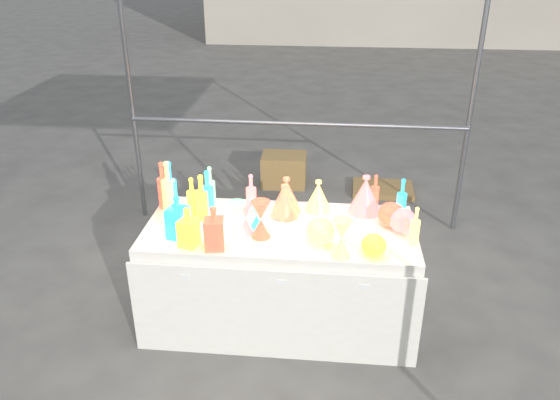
# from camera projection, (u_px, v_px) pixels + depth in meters

# --- Properties ---
(ground) EXTENTS (80.00, 80.00, 0.00)m
(ground) POSITION_uv_depth(u_px,v_px,m) (280.00, 317.00, 3.97)
(ground) COLOR slate
(ground) RESTS_ON ground
(display_table) EXTENTS (1.84, 0.83, 0.75)m
(display_table) POSITION_uv_depth(u_px,v_px,m) (280.00, 275.00, 3.80)
(display_table) COLOR white
(display_table) RESTS_ON ground
(cardboard_box_closed) EXTENTS (0.49, 0.36, 0.35)m
(cardboard_box_closed) POSITION_uv_depth(u_px,v_px,m) (284.00, 170.00, 6.03)
(cardboard_box_closed) COLOR olive
(cardboard_box_closed) RESTS_ON ground
(cardboard_box_flat) EXTENTS (0.66, 0.48, 0.06)m
(cardboard_box_flat) POSITION_uv_depth(u_px,v_px,m) (383.00, 189.00, 5.92)
(cardboard_box_flat) COLOR olive
(cardboard_box_flat) RESTS_ON ground
(bottle_0) EXTENTS (0.09, 0.09, 0.28)m
(bottle_0) POSITION_uv_depth(u_px,v_px,m) (192.00, 196.00, 3.75)
(bottle_0) COLOR #E74015
(bottle_0) RESTS_ON display_table
(bottle_1) EXTENTS (0.11, 0.11, 0.38)m
(bottle_1) POSITION_uv_depth(u_px,v_px,m) (170.00, 187.00, 3.76)
(bottle_1) COLOR #167916
(bottle_1) RESTS_ON display_table
(bottle_2) EXTENTS (0.08, 0.08, 0.35)m
(bottle_2) POSITION_uv_depth(u_px,v_px,m) (163.00, 185.00, 3.83)
(bottle_2) COLOR orange
(bottle_2) RESTS_ON display_table
(bottle_3) EXTENTS (0.09, 0.09, 0.28)m
(bottle_3) POSITION_uv_depth(u_px,v_px,m) (251.00, 193.00, 3.80)
(bottle_3) COLOR #2E22C8
(bottle_3) RESTS_ON display_table
(bottle_4) EXTENTS (0.11, 0.11, 0.39)m
(bottle_4) POSITION_uv_depth(u_px,v_px,m) (168.00, 187.00, 3.75)
(bottle_4) COLOR #168A81
(bottle_4) RESTS_ON display_table
(bottle_5) EXTENTS (0.08, 0.08, 0.31)m
(bottle_5) POSITION_uv_depth(u_px,v_px,m) (210.00, 187.00, 3.84)
(bottle_5) COLOR #BA259C
(bottle_5) RESTS_ON display_table
(bottle_6) EXTENTS (0.10, 0.10, 0.33)m
(bottle_6) POSITION_uv_depth(u_px,v_px,m) (202.00, 197.00, 3.68)
(bottle_6) COLOR #E74015
(bottle_6) RESTS_ON display_table
(bottle_7) EXTENTS (0.09, 0.09, 0.34)m
(bottle_7) POSITION_uv_depth(u_px,v_px,m) (208.00, 193.00, 3.72)
(bottle_7) COLOR #167916
(bottle_7) RESTS_ON display_table
(decanter_0) EXTENTS (0.13, 0.13, 0.27)m
(decanter_0) POSITION_uv_depth(u_px,v_px,m) (188.00, 227.00, 3.36)
(decanter_0) COLOR #E74015
(decanter_0) RESTS_ON display_table
(decanter_1) EXTENTS (0.14, 0.14, 0.29)m
(decanter_1) POSITION_uv_depth(u_px,v_px,m) (214.00, 228.00, 3.33)
(decanter_1) COLOR orange
(decanter_1) RESTS_ON display_table
(decanter_2) EXTENTS (0.15, 0.15, 0.29)m
(decanter_2) POSITION_uv_depth(u_px,v_px,m) (178.00, 216.00, 3.46)
(decanter_2) COLOR #167916
(decanter_2) RESTS_ON display_table
(hourglass_0) EXTENTS (0.16, 0.16, 0.25)m
(hourglass_0) POSITION_uv_depth(u_px,v_px,m) (261.00, 219.00, 3.47)
(hourglass_0) COLOR orange
(hourglass_0) RESTS_ON display_table
(hourglass_1) EXTENTS (0.12, 0.12, 0.21)m
(hourglass_1) POSITION_uv_depth(u_px,v_px,m) (246.00, 218.00, 3.52)
(hourglass_1) COLOR #2E22C8
(hourglass_1) RESTS_ON display_table
(hourglass_2) EXTENTS (0.15, 0.15, 0.25)m
(hourglass_2) POSITION_uv_depth(u_px,v_px,m) (342.00, 238.00, 3.25)
(hourglass_2) COLOR #168A81
(hourglass_2) RESTS_ON display_table
(hourglass_3) EXTENTS (0.13, 0.13, 0.24)m
(hourglass_3) POSITION_uv_depth(u_px,v_px,m) (237.00, 219.00, 3.48)
(hourglass_3) COLOR #BA259C
(hourglass_3) RESTS_ON display_table
(hourglass_5) EXTENTS (0.13, 0.13, 0.21)m
(hourglass_5) POSITION_uv_depth(u_px,v_px,m) (256.00, 215.00, 3.57)
(hourglass_5) COLOR #167916
(hourglass_5) RESTS_ON display_table
(globe_0) EXTENTS (0.19, 0.19, 0.13)m
(globe_0) POSITION_uv_depth(u_px,v_px,m) (374.00, 247.00, 3.29)
(globe_0) COLOR #E74015
(globe_0) RESTS_ON display_table
(globe_1) EXTENTS (0.24, 0.24, 0.15)m
(globe_1) POSITION_uv_depth(u_px,v_px,m) (321.00, 233.00, 3.42)
(globe_1) COLOR #168A81
(globe_1) RESTS_ON display_table
(globe_2) EXTENTS (0.25, 0.25, 0.15)m
(globe_2) POSITION_uv_depth(u_px,v_px,m) (391.00, 216.00, 3.62)
(globe_2) COLOR orange
(globe_2) RESTS_ON display_table
(globe_3) EXTENTS (0.22, 0.22, 0.14)m
(globe_3) POSITION_uv_depth(u_px,v_px,m) (402.00, 222.00, 3.56)
(globe_3) COLOR #2E22C8
(globe_3) RESTS_ON display_table
(lampshade_0) EXTENTS (0.26, 0.26, 0.25)m
(lampshade_0) POSITION_uv_depth(u_px,v_px,m) (286.00, 194.00, 3.81)
(lampshade_0) COLOR yellow
(lampshade_0) RESTS_ON display_table
(lampshade_1) EXTENTS (0.22, 0.22, 0.23)m
(lampshade_1) POSITION_uv_depth(u_px,v_px,m) (284.00, 201.00, 3.73)
(lampshade_1) COLOR yellow
(lampshade_1) RESTS_ON display_table
(lampshade_2) EXTENTS (0.30, 0.30, 0.27)m
(lampshade_2) POSITION_uv_depth(u_px,v_px,m) (365.00, 194.00, 3.78)
(lampshade_2) COLOR #2E22C8
(lampshade_2) RESTS_ON display_table
(lampshade_3) EXTENTS (0.25, 0.25, 0.23)m
(lampshade_3) POSITION_uv_depth(u_px,v_px,m) (318.00, 195.00, 3.82)
(lampshade_3) COLOR #168A81
(lampshade_3) RESTS_ON display_table
(bottle_8) EXTENTS (0.09, 0.09, 0.30)m
(bottle_8) POSITION_uv_depth(u_px,v_px,m) (402.00, 199.00, 3.67)
(bottle_8) COLOR #167916
(bottle_8) RESTS_ON display_table
(bottle_9) EXTENTS (0.07, 0.07, 0.25)m
(bottle_9) POSITION_uv_depth(u_px,v_px,m) (375.00, 191.00, 3.85)
(bottle_9) COLOR orange
(bottle_9) RESTS_ON display_table
(bottle_11) EXTENTS (0.07, 0.07, 0.26)m
(bottle_11) POSITION_uv_depth(u_px,v_px,m) (415.00, 226.00, 3.38)
(bottle_11) COLOR #168A81
(bottle_11) RESTS_ON display_table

